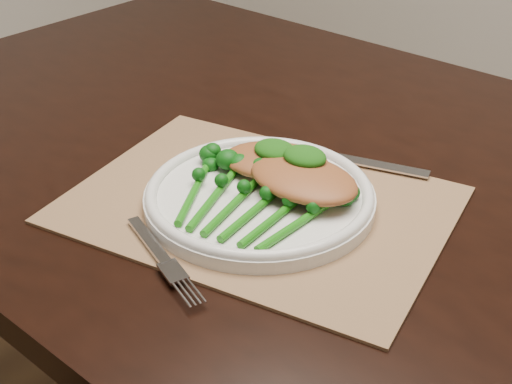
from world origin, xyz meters
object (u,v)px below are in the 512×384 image
Objects in this scene: dining_table at (323,373)px; placemat at (258,205)px; broccolini_bundle at (246,206)px; chicken_fillet_left at (276,161)px; dinner_plate at (260,195)px.

placemat is at bearing -99.00° from dining_table.
dining_table is 0.40m from placemat.
broccolini_bundle is (0.01, -0.04, 0.02)m from placemat.
broccolini_bundle reaches higher than placemat.
placemat is (-0.03, -0.13, 0.37)m from dining_table.
placemat is 0.07m from chicken_fillet_left.
dinner_plate is 0.04m from broccolini_bundle.
dinner_plate is at bearing -95.45° from chicken_fillet_left.
broccolini_bundle is at bearing -82.66° from placemat.
broccolini_bundle is at bearing -92.46° from dining_table.
chicken_fillet_left is 0.10m from broccolini_bundle.
dining_table is 7.83× the size of broccolini_bundle.
chicken_fillet_left reaches higher than broccolini_bundle.
dining_table is at bearing 74.99° from broccolini_bundle.
chicken_fillet_left is at bearing 95.08° from placemat.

